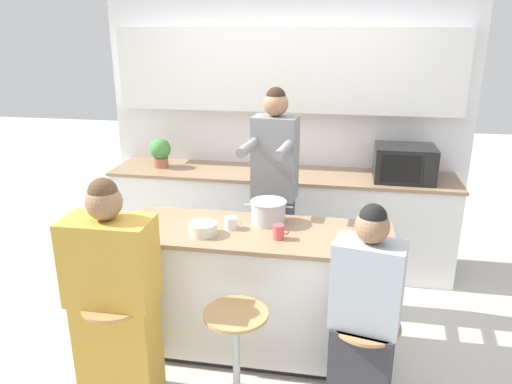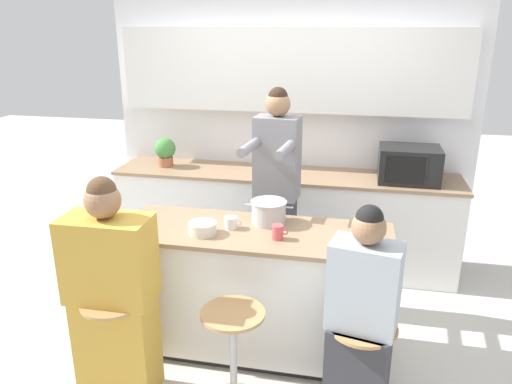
# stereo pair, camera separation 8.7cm
# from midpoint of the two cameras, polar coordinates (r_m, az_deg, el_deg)

# --- Properties ---
(ground_plane) EXTENTS (16.00, 16.00, 0.00)m
(ground_plane) POSITION_cam_midpoint_polar(r_m,az_deg,el_deg) (3.79, -0.87, -17.31)
(ground_plane) COLOR beige
(wall_back) EXTENTS (3.42, 0.22, 2.70)m
(wall_back) POSITION_cam_midpoint_polar(r_m,az_deg,el_deg) (4.75, 2.91, 10.44)
(wall_back) COLOR white
(wall_back) RESTS_ON ground_plane
(back_counter) EXTENTS (3.18, 0.60, 0.92)m
(back_counter) POSITION_cam_midpoint_polar(r_m,az_deg,el_deg) (4.77, 2.25, -3.06)
(back_counter) COLOR white
(back_counter) RESTS_ON ground_plane
(kitchen_island) EXTENTS (1.83, 0.65, 0.92)m
(kitchen_island) POSITION_cam_midpoint_polar(r_m,az_deg,el_deg) (3.54, -0.91, -11.20)
(kitchen_island) COLOR black
(kitchen_island) RESTS_ON ground_plane
(bar_stool_leftmost) EXTENTS (0.38, 0.38, 0.67)m
(bar_stool_leftmost) POSITION_cam_midpoint_polar(r_m,az_deg,el_deg) (3.31, -16.26, -16.51)
(bar_stool_leftmost) COLOR tan
(bar_stool_leftmost) RESTS_ON ground_plane
(bar_stool_center) EXTENTS (0.38, 0.38, 0.67)m
(bar_stool_center) POSITION_cam_midpoint_polar(r_m,az_deg,el_deg) (3.11, -3.10, -18.23)
(bar_stool_center) COLOR tan
(bar_stool_center) RESTS_ON ground_plane
(bar_stool_rightmost) EXTENTS (0.38, 0.38, 0.67)m
(bar_stool_rightmost) POSITION_cam_midpoint_polar(r_m,az_deg,el_deg) (3.06, 11.27, -19.27)
(bar_stool_rightmost) COLOR tan
(bar_stool_rightmost) RESTS_ON ground_plane
(person_cooking) EXTENTS (0.39, 0.60, 1.79)m
(person_cooking) POSITION_cam_midpoint_polar(r_m,az_deg,el_deg) (3.91, 1.47, -1.07)
(person_cooking) COLOR #383842
(person_cooking) RESTS_ON ground_plane
(person_wrapped_blanket) EXTENTS (0.52, 0.29, 1.43)m
(person_wrapped_blanket) POSITION_cam_midpoint_polar(r_m,az_deg,el_deg) (3.17, -16.69, -11.65)
(person_wrapped_blanket) COLOR gold
(person_wrapped_blanket) RESTS_ON ground_plane
(person_seated_near) EXTENTS (0.40, 0.33, 1.37)m
(person_seated_near) POSITION_cam_midpoint_polar(r_m,az_deg,el_deg) (2.90, 11.35, -15.29)
(person_seated_near) COLOR #333338
(person_seated_near) RESTS_ON ground_plane
(cooking_pot) EXTENTS (0.34, 0.25, 0.16)m
(cooking_pot) POSITION_cam_midpoint_polar(r_m,az_deg,el_deg) (3.43, 0.71, -2.28)
(cooking_pot) COLOR #B7BABC
(cooking_pot) RESTS_ON kitchen_island
(fruit_bowl) EXTENTS (0.18, 0.18, 0.08)m
(fruit_bowl) POSITION_cam_midpoint_polar(r_m,az_deg,el_deg) (3.28, -6.83, -4.19)
(fruit_bowl) COLOR silver
(fruit_bowl) RESTS_ON kitchen_island
(coffee_cup_near) EXTENTS (0.10, 0.07, 0.10)m
(coffee_cup_near) POSITION_cam_midpoint_polar(r_m,az_deg,el_deg) (3.19, 1.82, -4.59)
(coffee_cup_near) COLOR #DB4C51
(coffee_cup_near) RESTS_ON kitchen_island
(coffee_cup_far) EXTENTS (0.12, 0.09, 0.08)m
(coffee_cup_far) POSITION_cam_midpoint_polar(r_m,az_deg,el_deg) (3.36, -3.60, -3.55)
(coffee_cup_far) COLOR white
(coffee_cup_far) RESTS_ON kitchen_island
(microwave) EXTENTS (0.51, 0.39, 0.31)m
(microwave) POSITION_cam_midpoint_polar(r_m,az_deg,el_deg) (4.53, 16.07, 3.17)
(microwave) COLOR black
(microwave) RESTS_ON back_counter
(potted_plant) EXTENTS (0.20, 0.20, 0.28)m
(potted_plant) POSITION_cam_midpoint_polar(r_m,az_deg,el_deg) (4.86, -11.39, 4.58)
(potted_plant) COLOR #A86042
(potted_plant) RESTS_ON back_counter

